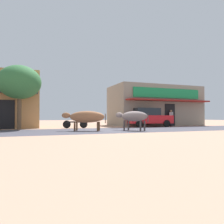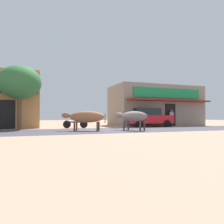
% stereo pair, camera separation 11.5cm
% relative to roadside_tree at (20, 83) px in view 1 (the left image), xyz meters
% --- Properties ---
extents(ground, '(80.00, 80.00, 0.00)m').
position_rel_roadside_tree_xyz_m(ground, '(6.00, -3.07, -3.29)').
color(ground, tan).
extents(asphalt_road, '(72.00, 5.26, 0.00)m').
position_rel_roadside_tree_xyz_m(asphalt_road, '(6.00, -3.07, -3.29)').
color(asphalt_road, '#42404B').
rests_on(asphalt_road, ground).
extents(storefront_right_club, '(8.98, 5.46, 3.97)m').
position_rel_roadside_tree_xyz_m(storefront_right_club, '(12.79, 3.04, -1.30)').
color(storefront_right_club, gray).
rests_on(storefront_right_club, ground).
extents(roadside_tree, '(2.94, 2.94, 4.49)m').
position_rel_roadside_tree_xyz_m(roadside_tree, '(0.00, 0.00, 0.00)').
color(roadside_tree, brown).
rests_on(roadside_tree, ground).
extents(parked_hatchback_car, '(4.07, 2.24, 1.64)m').
position_rel_roadside_tree_xyz_m(parked_hatchback_car, '(10.46, 0.36, -2.45)').
color(parked_hatchback_car, red).
rests_on(parked_hatchback_car, ground).
extents(parked_motorcycle, '(1.88, 0.30, 1.05)m').
position_rel_roadside_tree_xyz_m(parked_motorcycle, '(4.00, 0.17, -2.82)').
color(parked_motorcycle, black).
rests_on(parked_motorcycle, ground).
extents(cow_near_brown, '(2.64, 1.70, 1.24)m').
position_rel_roadside_tree_xyz_m(cow_near_brown, '(4.01, -3.21, -2.42)').
color(cow_near_brown, '#97613E').
rests_on(cow_near_brown, ground).
extents(cow_far_dark, '(1.65, 2.35, 1.24)m').
position_rel_roadside_tree_xyz_m(cow_far_dark, '(6.97, -3.85, -2.39)').
color(cow_far_dark, slate).
rests_on(cow_far_dark, ground).
extents(pedestrian_by_shop, '(0.47, 0.61, 1.52)m').
position_rel_roadside_tree_xyz_m(pedestrian_by_shop, '(13.07, 0.60, -2.40)').
color(pedestrian_by_shop, '#262633').
rests_on(pedestrian_by_shop, ground).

